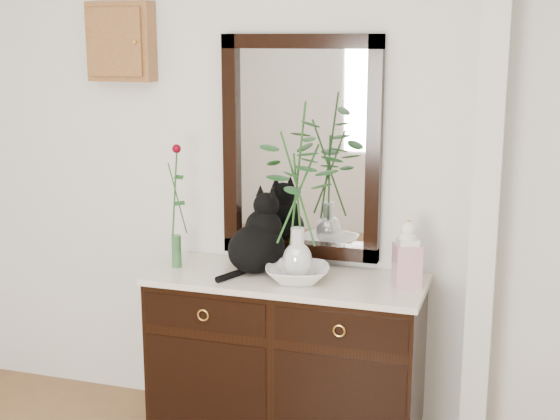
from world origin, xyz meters
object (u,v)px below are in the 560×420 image
(lotus_bowl, at_px, (297,274))
(ginger_jar, at_px, (407,253))
(cat, at_px, (256,233))
(sideboard, at_px, (286,350))

(lotus_bowl, xyz_separation_m, ginger_jar, (0.50, 0.09, 0.12))
(cat, bearing_deg, sideboard, 9.31)
(sideboard, relative_size, lotus_bowl, 4.41)
(ginger_jar, bearing_deg, lotus_bowl, -169.65)
(sideboard, bearing_deg, ginger_jar, 3.84)
(sideboard, distance_m, lotus_bowl, 0.42)
(cat, xyz_separation_m, lotus_bowl, (0.23, -0.09, -0.16))
(cat, bearing_deg, lotus_bowl, 0.99)
(lotus_bowl, bearing_deg, sideboard, 143.16)
(sideboard, height_order, ginger_jar, ginger_jar)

